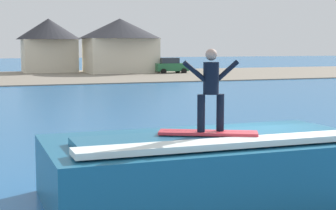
{
  "coord_description": "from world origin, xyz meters",
  "views": [
    {
      "loc": [
        -6.01,
        -10.59,
        3.26
      ],
      "look_at": [
        -1.44,
        2.03,
        1.74
      ],
      "focal_mm": 56.33,
      "sensor_mm": 36.0,
      "label": 1
    }
  ],
  "objects_px": {
    "surfer": "(211,86)",
    "car_far_shore": "(170,66)",
    "surfboard": "(208,133)",
    "house_small_cottage": "(49,42)",
    "house_gabled_white": "(120,42)",
    "wave_crest": "(208,166)"
  },
  "relations": [
    {
      "from": "surfboard",
      "to": "surfer",
      "type": "height_order",
      "value": "surfer"
    },
    {
      "from": "surfer",
      "to": "house_gabled_white",
      "type": "xyz_separation_m",
      "value": [
        11.43,
        50.72,
        1.26
      ]
    },
    {
      "from": "car_far_shore",
      "to": "house_gabled_white",
      "type": "distance_m",
      "value": 6.6
    },
    {
      "from": "surfer",
      "to": "car_far_shore",
      "type": "distance_m",
      "value": 50.47
    },
    {
      "from": "surfboard",
      "to": "surfer",
      "type": "distance_m",
      "value": 0.97
    },
    {
      "from": "surfboard",
      "to": "surfer",
      "type": "relative_size",
      "value": 1.2
    },
    {
      "from": "surfboard",
      "to": "house_gabled_white",
      "type": "xyz_separation_m",
      "value": [
        11.48,
        50.69,
        2.23
      ]
    },
    {
      "from": "car_far_shore",
      "to": "house_small_cottage",
      "type": "relative_size",
      "value": 0.5
    },
    {
      "from": "house_small_cottage",
      "to": "surfer",
      "type": "bearing_deg",
      "value": -93.87
    },
    {
      "from": "wave_crest",
      "to": "house_gabled_white",
      "type": "height_order",
      "value": "house_gabled_white"
    },
    {
      "from": "surfboard",
      "to": "house_small_cottage",
      "type": "relative_size",
      "value": 0.26
    },
    {
      "from": "wave_crest",
      "to": "surfboard",
      "type": "distance_m",
      "value": 0.89
    },
    {
      "from": "wave_crest",
      "to": "house_gabled_white",
      "type": "distance_m",
      "value": 51.68
    },
    {
      "from": "surfer",
      "to": "car_far_shore",
      "type": "height_order",
      "value": "surfer"
    },
    {
      "from": "wave_crest",
      "to": "car_far_shore",
      "type": "relative_size",
      "value": 1.78
    },
    {
      "from": "wave_crest",
      "to": "car_far_shore",
      "type": "bearing_deg",
      "value": 70.79
    },
    {
      "from": "house_gabled_white",
      "to": "house_small_cottage",
      "type": "height_order",
      "value": "house_small_cottage"
    },
    {
      "from": "surfer",
      "to": "house_small_cottage",
      "type": "xyz_separation_m",
      "value": [
        3.7,
        54.73,
        1.24
      ]
    },
    {
      "from": "wave_crest",
      "to": "house_gabled_white",
      "type": "bearing_deg",
      "value": 77.33
    },
    {
      "from": "house_gabled_white",
      "to": "house_small_cottage",
      "type": "relative_size",
      "value": 1.27
    },
    {
      "from": "house_gabled_white",
      "to": "surfboard",
      "type": "bearing_deg",
      "value": -102.76
    },
    {
      "from": "house_gabled_white",
      "to": "house_small_cottage",
      "type": "xyz_separation_m",
      "value": [
        -7.73,
        4.02,
        -0.01
      ]
    }
  ]
}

